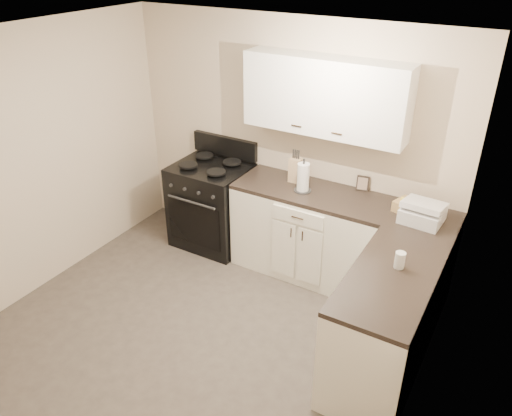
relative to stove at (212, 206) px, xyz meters
The scene contains 19 objects.
floor 1.72m from the stove, 62.52° to the right, with size 3.60×3.60×0.00m, color #473F38.
ceiling 2.63m from the stove, 62.52° to the right, with size 3.60×3.60×0.00m, color white.
wall_back 1.15m from the stove, 22.96° to the left, with size 3.60×3.60×0.00m, color beige.
wall_right 3.06m from the stove, 29.88° to the right, with size 3.60×3.60×0.00m, color beige.
wall_left 1.97m from the stove, 125.00° to the right, with size 3.60×3.60×0.00m, color beige.
base_cabinets_back 1.19m from the stove, ahead, with size 1.55×0.60×0.90m, color white.
base_cabinets_right 2.35m from the stove, 15.41° to the right, with size 0.60×1.90×0.90m, color white.
countertop_back 1.28m from the stove, ahead, with size 1.55×0.60×0.04m, color black.
countertop_right 2.40m from the stove, 15.41° to the right, with size 0.60×1.90×0.04m, color black.
upper_cabinets 1.83m from the stove, ahead, with size 1.55×0.30×0.70m, color white.
stove is the anchor object (origin of this frame).
knife_block 1.13m from the stove, ahead, with size 0.11×0.10×0.25m, color #D3B581.
paper_towel 1.27m from the stove, ahead, with size 0.12×0.12×0.28m, color white.
picture_frame 1.72m from the stove, 10.10° to the left, with size 0.12×0.02×0.15m, color black.
wicker_basket 2.20m from the stove, ahead, with size 0.30×0.20×0.10m, color #AB8751.
countertop_grill 2.31m from the stove, ahead, with size 0.34×0.32×0.12m, color silver.
glass_jar 2.48m from the stove, 19.46° to the right, with size 0.08×0.08×0.13m, color silver.
oven_mitt_near 2.22m from the stove, 29.04° to the right, with size 0.02×0.17×0.29m, color black.
oven_mitt_far 2.10m from the stove, 22.15° to the right, with size 0.02×0.17×0.29m, color black.
Camera 1 is at (2.13, -2.51, 3.12)m, focal length 35.00 mm.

